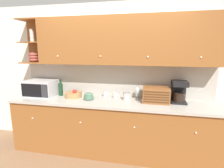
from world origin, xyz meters
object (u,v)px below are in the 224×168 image
bread_box (156,95)px  bowl_stack_on_counter (89,96)px  microwave (41,88)px  fruit_basket (73,95)px  wine_glass (137,91)px  wine_bottle (61,88)px  storage_canister (127,96)px  mug (116,95)px  mug_blue_second (105,94)px  coffee_maker (179,92)px

bread_box → bowl_stack_on_counter: bearing=-176.7°
microwave → fruit_basket: size_ratio=1.80×
bowl_stack_on_counter → bread_box: bread_box is taller
bowl_stack_on_counter → wine_glass: (0.83, 0.19, 0.09)m
fruit_basket → bowl_stack_on_counter: bearing=-13.6°
microwave → bread_box: size_ratio=1.30×
bowl_stack_on_counter → bread_box: bearing=3.3°
wine_bottle → storage_canister: bearing=-1.9°
bowl_stack_on_counter → mug: bearing=24.0°
fruit_basket → bread_box: size_ratio=0.72×
wine_glass → storage_canister: bearing=-154.0°
mug_blue_second → bread_box: (0.89, -0.16, 0.08)m
mug_blue_second → storage_canister: (0.41, -0.12, 0.02)m
bowl_stack_on_counter → bread_box: size_ratio=0.44×
wine_glass → coffee_maker: size_ratio=0.60×
wine_bottle → coffee_maker: 2.10m
fruit_basket → storage_canister: (0.97, 0.03, 0.02)m
wine_bottle → storage_canister: 1.26m
fruit_basket → bread_box: 1.46m
bowl_stack_on_counter → wine_glass: size_ratio=0.88×
wine_bottle → bowl_stack_on_counter: wine_bottle is taller
microwave → mug_blue_second: bearing=8.1°
bread_box → microwave: bearing=-179.6°
mug → storage_canister: storage_canister is taller
fruit_basket → bowl_stack_on_counter: (0.32, -0.08, 0.01)m
bowl_stack_on_counter → coffee_maker: size_ratio=0.52×
storage_canister → fruit_basket: bearing=-178.5°
microwave → wine_bottle: size_ratio=1.79×
storage_canister → bread_box: size_ratio=0.30×
coffee_maker → microwave: bearing=-178.0°
bowl_stack_on_counter → coffee_maker: (1.50, 0.13, 0.12)m
storage_canister → wine_glass: 0.21m
wine_bottle → fruit_basket: (0.28, -0.07, -0.09)m
mug → wine_glass: 0.40m
bread_box → mug_blue_second: bearing=170.1°
storage_canister → wine_glass: bearing=26.0°
mug_blue_second → bowl_stack_on_counter: bearing=-137.8°
wine_glass → bread_box: (0.31, -0.12, -0.02)m
microwave → mug: size_ratio=5.97×
bowl_stack_on_counter → bread_box: (1.14, 0.06, 0.07)m
mug_blue_second → mug: mug_blue_second is taller
microwave → storage_canister: bearing=1.9°
mug → coffee_maker: 1.07m
microwave → wine_glass: 1.78m
microwave → mug_blue_second: size_ratio=6.05×
fruit_basket → mug: bearing=8.8°
mug → storage_canister: bearing=-23.6°
coffee_maker → bread_box: bearing=-169.3°
wine_bottle → mug: 1.05m
microwave → storage_canister: size_ratio=4.28×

